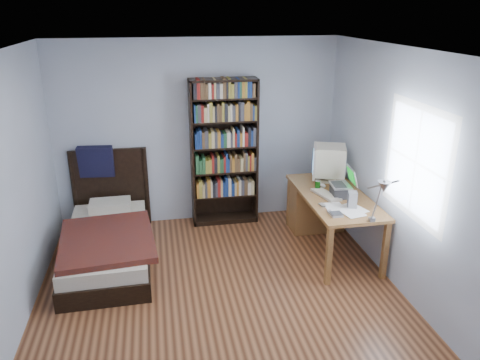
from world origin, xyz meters
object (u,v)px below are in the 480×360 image
(soda_can, at_px, (318,186))
(bed, at_px, (108,239))
(desk_lamp, at_px, (382,190))
(keyboard, at_px, (326,195))
(speaker, at_px, (352,200))
(crt_monitor, at_px, (328,161))
(bookshelf, at_px, (224,153))
(laptop, at_px, (341,188))
(desk, at_px, (320,204))

(soda_can, height_order, bed, bed)
(desk_lamp, relative_size, keyboard, 1.49)
(speaker, height_order, soda_can, speaker)
(crt_monitor, distance_m, bookshelf, 1.39)
(laptop, bearing_deg, soda_can, 130.73)
(desk, bearing_deg, bookshelf, 152.31)
(crt_monitor, distance_m, bed, 2.90)
(soda_can, relative_size, bookshelf, 0.06)
(desk, xyz_separation_m, bed, (-2.71, -0.18, -0.16))
(laptop, relative_size, desk_lamp, 0.57)
(desk, distance_m, bookshelf, 1.45)
(laptop, height_order, soda_can, laptop)
(bookshelf, bearing_deg, desk, -27.69)
(desk_lamp, bearing_deg, soda_can, 96.12)
(crt_monitor, relative_size, speaker, 2.75)
(desk_lamp, height_order, soda_can, desk_lamp)
(bed, bearing_deg, crt_monitor, 4.30)
(laptop, xyz_separation_m, speaker, (-0.01, -0.34, -0.01))
(crt_monitor, xyz_separation_m, bed, (-2.79, -0.21, -0.74))
(keyboard, relative_size, bed, 0.21)
(laptop, bearing_deg, desk_lamp, -93.44)
(soda_can, bearing_deg, speaker, -71.24)
(desk, bearing_deg, laptop, -83.21)
(crt_monitor, height_order, desk_lamp, desk_lamp)
(crt_monitor, relative_size, desk_lamp, 0.84)
(crt_monitor, bearing_deg, desk, -159.41)
(keyboard, bearing_deg, bookshelf, 119.64)
(laptop, distance_m, speaker, 0.34)
(crt_monitor, height_order, laptop, crt_monitor)
(speaker, bearing_deg, keyboard, 129.54)
(bookshelf, bearing_deg, desk_lamp, -62.12)
(desk_lamp, relative_size, speaker, 3.27)
(desk, height_order, crt_monitor, crt_monitor)
(crt_monitor, distance_m, soda_can, 0.43)
(crt_monitor, relative_size, soda_can, 4.43)
(desk, distance_m, bed, 2.72)
(desk, distance_m, crt_monitor, 0.59)
(desk_lamp, bearing_deg, crt_monitor, 87.00)
(desk, height_order, laptop, laptop)
(keyboard, bearing_deg, desk, 61.63)
(keyboard, distance_m, soda_can, 0.21)
(desk_lamp, distance_m, soda_can, 1.41)
(laptop, relative_size, soda_can, 2.99)
(desk_lamp, relative_size, bed, 0.31)
(desk, height_order, bookshelf, bookshelf)
(crt_monitor, bearing_deg, laptop, -92.11)
(crt_monitor, distance_m, keyboard, 0.59)
(laptop, relative_size, bed, 0.18)
(soda_can, distance_m, bookshelf, 1.37)
(desk_lamp, bearing_deg, bed, 152.39)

